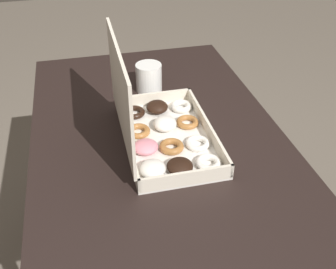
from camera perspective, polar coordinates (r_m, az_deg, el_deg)
dining_table at (r=1.25m, az=-1.61°, el=-3.68°), size 1.15×0.74×0.75m
donut_box at (r=1.10m, az=-1.79°, el=1.24°), size 0.40×0.25×0.30m
coffee_mug at (r=1.37m, az=-2.80°, el=8.30°), size 0.09×0.09×0.10m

